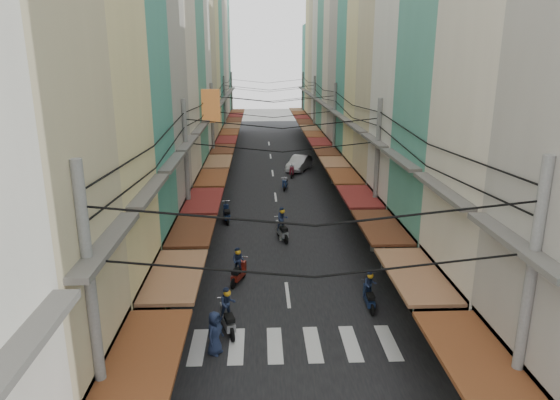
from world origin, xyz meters
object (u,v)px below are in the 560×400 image
object	(u,v)px
white_car	(299,170)
traffic_sign	(384,229)
market_umbrella	(495,327)
bicycle	(455,293)

from	to	relation	value
white_car	traffic_sign	xyz separation A→B (m)	(2.26, -22.80, 2.19)
market_umbrella	bicycle	bearing A→B (deg)	78.66
white_car	market_umbrella	xyz separation A→B (m)	(3.76, -31.42, 1.88)
white_car	bicycle	world-z (taller)	white_car
traffic_sign	market_umbrella	bearing A→B (deg)	-80.14
white_car	market_umbrella	world-z (taller)	market_umbrella
market_umbrella	traffic_sign	world-z (taller)	traffic_sign
white_car	traffic_sign	world-z (taller)	traffic_sign
white_car	traffic_sign	distance (m)	23.02
white_car	market_umbrella	size ratio (longest dim) A/B	2.21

